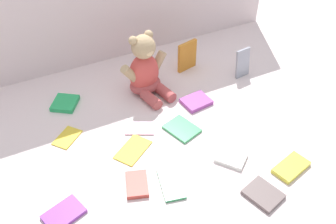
% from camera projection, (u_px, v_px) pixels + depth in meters
% --- Properties ---
extents(ground_plane, '(3.20, 3.20, 0.00)m').
position_uv_depth(ground_plane, '(154.00, 117.00, 1.49)').
color(ground_plane, silver).
extents(teddy_bear, '(0.22, 0.21, 0.27)m').
position_uv_depth(teddy_bear, '(145.00, 71.00, 1.55)').
color(teddy_bear, '#D84C47').
rests_on(teddy_bear, ground_plane).
extents(book_case_0, '(0.14, 0.11, 0.01)m').
position_uv_depth(book_case_0, '(64.00, 214.00, 1.15)').
color(book_case_0, purple).
rests_on(book_case_0, ground_plane).
extents(book_case_1, '(0.10, 0.12, 0.02)m').
position_uv_depth(book_case_1, '(137.00, 184.00, 1.24)').
color(book_case_1, '#BC3F35').
rests_on(book_case_1, ground_plane).
extents(book_case_2, '(0.12, 0.10, 0.02)m').
position_uv_depth(book_case_2, '(196.00, 102.00, 1.55)').
color(book_case_2, '#99409A').
rests_on(book_case_2, ground_plane).
extents(book_case_3, '(0.12, 0.13, 0.01)m').
position_uv_depth(book_case_3, '(231.00, 157.00, 1.32)').
color(book_case_3, white).
rests_on(book_case_3, ground_plane).
extents(book_case_4, '(0.12, 0.12, 0.01)m').
position_uv_depth(book_case_4, '(67.00, 137.00, 1.40)').
color(book_case_4, gold).
rests_on(book_case_4, ground_plane).
extents(book_case_5, '(0.12, 0.13, 0.01)m').
position_uv_depth(book_case_5, '(263.00, 194.00, 1.21)').
color(book_case_5, '#655654').
rests_on(book_case_5, ground_plane).
extents(book_case_6, '(0.13, 0.14, 0.01)m').
position_uv_depth(book_case_6, '(182.00, 129.00, 1.43)').
color(book_case_6, '#40A662').
rests_on(book_case_6, ground_plane).
extents(book_case_7, '(0.07, 0.03, 0.13)m').
position_uv_depth(book_case_7, '(243.00, 63.00, 1.66)').
color(book_case_7, '#8F94A1').
rests_on(book_case_7, ground_plane).
extents(book_case_8, '(0.13, 0.13, 0.02)m').
position_uv_depth(book_case_8, '(65.00, 103.00, 1.54)').
color(book_case_8, '#25A659').
rests_on(book_case_8, ground_plane).
extents(book_case_9, '(0.13, 0.11, 0.01)m').
position_uv_depth(book_case_9, '(140.00, 128.00, 1.44)').
color(book_case_9, '#B57C8E').
rests_on(book_case_9, ground_plane).
extents(book_case_10, '(0.14, 0.10, 0.02)m').
position_uv_depth(book_case_10, '(291.00, 167.00, 1.29)').
color(book_case_10, yellow).
rests_on(book_case_10, ground_plane).
extents(book_case_11, '(0.10, 0.04, 0.14)m').
position_uv_depth(book_case_11, '(187.00, 56.00, 1.69)').
color(book_case_11, orange).
rests_on(book_case_11, ground_plane).
extents(book_case_12, '(0.10, 0.15, 0.01)m').
position_uv_depth(book_case_12, '(171.00, 183.00, 1.24)').
color(book_case_12, '#38925A').
rests_on(book_case_12, ground_plane).
extents(book_case_13, '(0.16, 0.14, 0.01)m').
position_uv_depth(book_case_13, '(133.00, 149.00, 1.36)').
color(book_case_13, gold).
rests_on(book_case_13, ground_plane).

